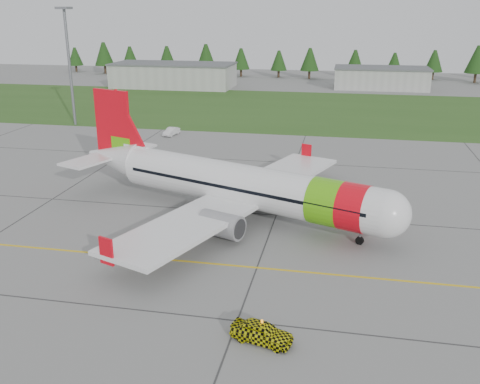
# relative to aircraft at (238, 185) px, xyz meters

# --- Properties ---
(ground) EXTENTS (320.00, 320.00, 0.00)m
(ground) POSITION_rel_aircraft_xyz_m (-6.21, -18.96, -3.32)
(ground) COLOR gray
(ground) RESTS_ON ground
(aircraft) EXTENTS (36.39, 34.58, 11.51)m
(aircraft) POSITION_rel_aircraft_xyz_m (0.00, 0.00, 0.00)
(aircraft) COLOR white
(aircraft) RESTS_ON ground
(follow_me_car) EXTENTS (1.72, 1.90, 4.01)m
(follow_me_car) POSITION_rel_aircraft_xyz_m (5.76, -20.96, -1.31)
(follow_me_car) COLOR yellow
(follow_me_car) RESTS_ON ground
(service_van) EXTENTS (1.58, 1.51, 3.93)m
(service_van) POSITION_rel_aircraft_xyz_m (-18.29, 34.17, -1.36)
(service_van) COLOR silver
(service_van) RESTS_ON ground
(grass_strip) EXTENTS (320.00, 50.00, 0.03)m
(grass_strip) POSITION_rel_aircraft_xyz_m (-6.21, 63.04, -3.30)
(grass_strip) COLOR #30561E
(grass_strip) RESTS_ON ground
(taxi_guideline) EXTENTS (120.00, 0.25, 0.02)m
(taxi_guideline) POSITION_rel_aircraft_xyz_m (-6.21, -10.96, -3.31)
(taxi_guideline) COLOR gold
(taxi_guideline) RESTS_ON ground
(hangar_west) EXTENTS (32.00, 14.00, 6.00)m
(hangar_west) POSITION_rel_aircraft_xyz_m (-36.21, 91.04, -0.32)
(hangar_west) COLOR #A8A8A3
(hangar_west) RESTS_ON ground
(hangar_east) EXTENTS (24.00, 12.00, 5.20)m
(hangar_east) POSITION_rel_aircraft_xyz_m (18.79, 99.04, -0.72)
(hangar_east) COLOR #A8A8A3
(hangar_east) RESTS_ON ground
(floodlight_mast) EXTENTS (0.50, 0.50, 20.00)m
(floodlight_mast) POSITION_rel_aircraft_xyz_m (-38.21, 39.04, 6.68)
(floodlight_mast) COLOR slate
(floodlight_mast) RESTS_ON ground
(treeline) EXTENTS (160.00, 8.00, 10.00)m
(treeline) POSITION_rel_aircraft_xyz_m (-6.21, 119.04, 1.68)
(treeline) COLOR #1C3F14
(treeline) RESTS_ON ground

